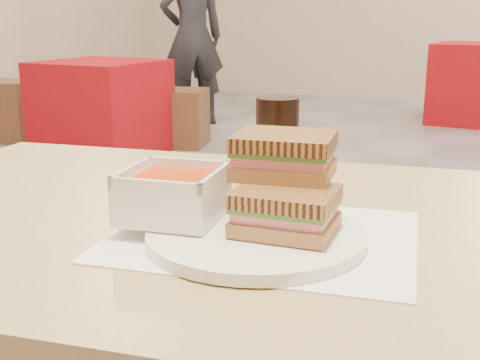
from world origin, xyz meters
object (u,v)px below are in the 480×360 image
(main_table, at_px, (257,298))
(panini_lower, at_px, (286,210))
(bg_chair_0l, at_px, (8,110))
(cola_glass, at_px, (277,143))
(bg_table_2, at_px, (480,83))
(plate, at_px, (256,236))
(bg_table_0, at_px, (102,108))
(soup_bowl, at_px, (173,196))
(bg_chair_2l, at_px, (451,96))
(bg_chair_0r, at_px, (180,118))
(patron_a, at_px, (192,36))

(main_table, relative_size, panini_lower, 11.20)
(bg_chair_0l, bearing_deg, cola_glass, -43.64)
(bg_table_2, bearing_deg, bg_chair_0l, -147.99)
(plate, bearing_deg, bg_table_0, 126.01)
(main_table, bearing_deg, soup_bowl, -137.03)
(main_table, bearing_deg, panini_lower, -51.79)
(main_table, height_order, cola_glass, cola_glass)
(panini_lower, bearing_deg, bg_chair_2l, 90.23)
(main_table, height_order, bg_table_2, main_table)
(main_table, xyz_separation_m, panini_lower, (0.06, -0.08, 0.16))
(soup_bowl, bearing_deg, bg_chair_2l, 88.83)
(panini_lower, bearing_deg, bg_table_2, 87.66)
(panini_lower, relative_size, bg_chair_2l, 0.26)
(bg_chair_0r, bearing_deg, bg_table_0, -128.46)
(soup_bowl, bearing_deg, patron_a, 114.86)
(main_table, relative_size, soup_bowl, 10.10)
(bg_chair_0r, height_order, bg_chair_2l, bg_chair_0r)
(soup_bowl, xyz_separation_m, patron_a, (-2.12, 4.58, 0.01))
(bg_table_2, distance_m, bg_chair_2l, 0.37)
(bg_chair_2l, height_order, patron_a, patron_a)
(plate, height_order, bg_chair_0r, plate)
(bg_chair_2l, bearing_deg, main_table, -90.37)
(bg_chair_0r, xyz_separation_m, bg_chair_2l, (1.93, 2.20, -0.01))
(bg_table_0, height_order, bg_chair_0r, bg_table_0)
(soup_bowl, xyz_separation_m, bg_chair_0l, (-3.23, 3.37, -0.55))
(cola_glass, bearing_deg, bg_chair_0r, 118.57)
(bg_chair_2l, bearing_deg, bg_table_0, -130.76)
(main_table, relative_size, patron_a, 0.78)
(soup_bowl, relative_size, bg_chair_2l, 0.29)
(main_table, bearing_deg, bg_table_0, 126.41)
(cola_glass, relative_size, bg_chair_0l, 0.28)
(patron_a, bearing_deg, plate, -64.05)
(plate, xyz_separation_m, soup_bowl, (-0.11, 0.01, 0.04))
(main_table, relative_size, bg_table_0, 1.49)
(bg_table_0, relative_size, patron_a, 0.52)
(bg_chair_0l, relative_size, bg_chair_0r, 1.10)
(panini_lower, xyz_separation_m, bg_table_2, (0.23, 5.63, -0.42))
(soup_bowl, xyz_separation_m, bg_table_0, (-2.19, 3.17, -0.45))
(panini_lower, distance_m, bg_chair_2l, 5.88)
(plate, relative_size, soup_bowl, 2.07)
(bg_chair_0r, relative_size, patron_a, 0.28)
(cola_glass, bearing_deg, plate, -78.17)
(bg_table_2, height_order, bg_chair_0l, bg_table_2)
(main_table, height_order, bg_chair_2l, main_table)
(main_table, bearing_deg, cola_glass, 98.52)
(panini_lower, height_order, bg_table_0, panini_lower)
(bg_chair_0r, xyz_separation_m, patron_a, (-0.32, 0.92, 0.59))
(soup_bowl, xyz_separation_m, bg_chair_0r, (-1.81, 3.66, -0.57))
(patron_a, bearing_deg, main_table, -63.90)
(bg_table_0, bearing_deg, main_table, -53.59)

